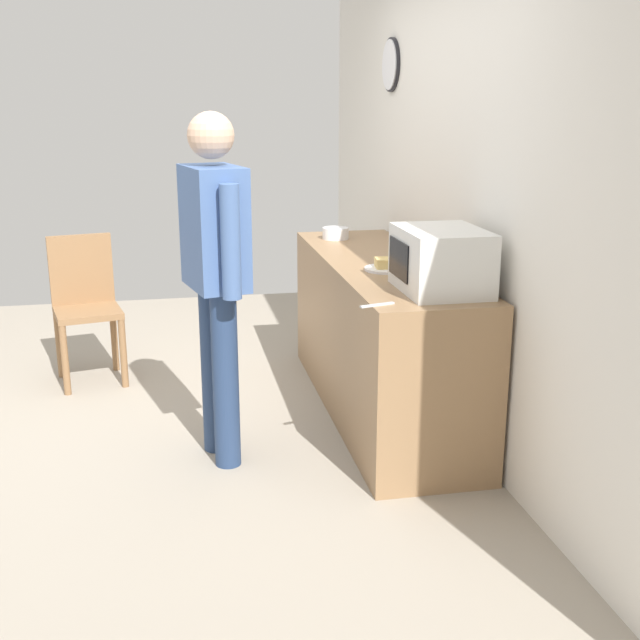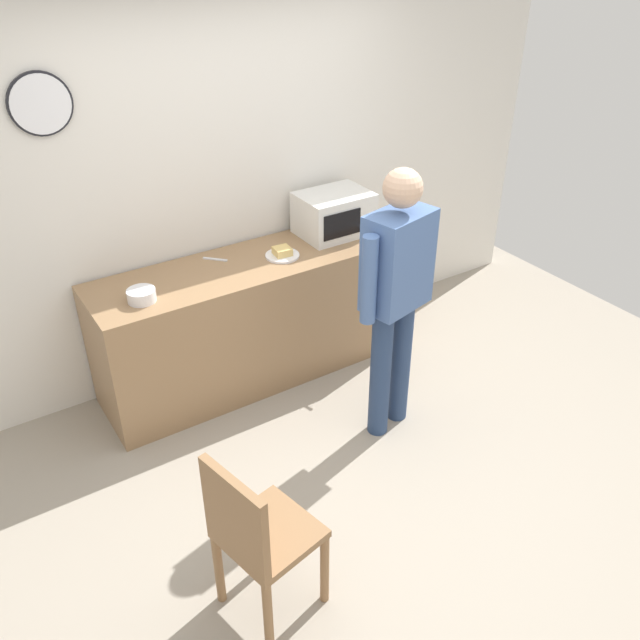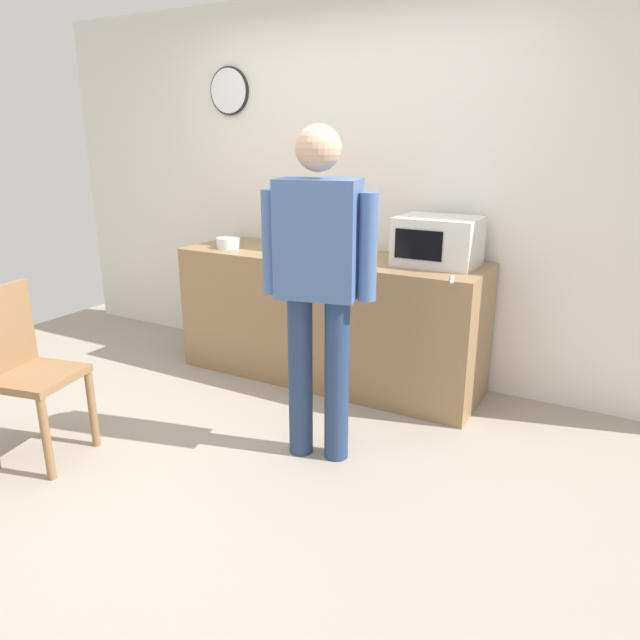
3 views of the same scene
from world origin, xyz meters
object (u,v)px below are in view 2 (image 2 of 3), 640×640
object	(u,v)px
wooden_chair	(256,535)
person_standing	(396,287)
salad_bowl	(142,295)
spoon_utensil	(389,244)
fork_utensil	(215,259)
microwave	(334,214)
sandwich_plate	(282,254)

from	to	relation	value
wooden_chair	person_standing	bearing A→B (deg)	29.29
salad_bowl	spoon_utensil	bearing A→B (deg)	-5.96
fork_utensil	spoon_utensil	size ratio (longest dim) A/B	1.00
microwave	wooden_chair	world-z (taller)	microwave
fork_utensil	wooden_chair	world-z (taller)	wooden_chair
microwave	fork_utensil	size ratio (longest dim) A/B	2.94
spoon_utensil	sandwich_plate	bearing A→B (deg)	161.53
microwave	wooden_chair	size ratio (longest dim) A/B	0.53
microwave	fork_utensil	xyz separation A→B (m)	(-0.90, 0.07, -0.15)
fork_utensil	salad_bowl	bearing A→B (deg)	-156.46
microwave	spoon_utensil	distance (m)	0.45
fork_utensil	spoon_utensil	world-z (taller)	same
person_standing	sandwich_plate	bearing A→B (deg)	104.12
microwave	sandwich_plate	bearing A→B (deg)	-165.61
salad_bowl	spoon_utensil	distance (m)	1.73
person_standing	wooden_chair	world-z (taller)	person_standing
sandwich_plate	person_standing	world-z (taller)	person_standing
sandwich_plate	fork_utensil	bearing A→B (deg)	153.35
microwave	salad_bowl	distance (m)	1.52
spoon_utensil	person_standing	xyz separation A→B (m)	(-0.49, -0.68, 0.12)
sandwich_plate	person_standing	xyz separation A→B (m)	(0.23, -0.92, 0.10)
sandwich_plate	fork_utensil	world-z (taller)	sandwich_plate
salad_bowl	fork_utensil	bearing A→B (deg)	23.54
microwave	salad_bowl	xyz separation A→B (m)	(-1.50, -0.19, -0.11)
spoon_utensil	person_standing	size ratio (longest dim) A/B	0.10
spoon_utensil	wooden_chair	distance (m)	2.37
person_standing	wooden_chair	distance (m)	1.63
fork_utensil	wooden_chair	distance (m)	2.05
salad_bowl	wooden_chair	bearing A→B (deg)	-94.36
sandwich_plate	salad_bowl	xyz separation A→B (m)	(-1.00, -0.06, 0.02)
microwave	sandwich_plate	world-z (taller)	microwave
microwave	sandwich_plate	distance (m)	0.53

